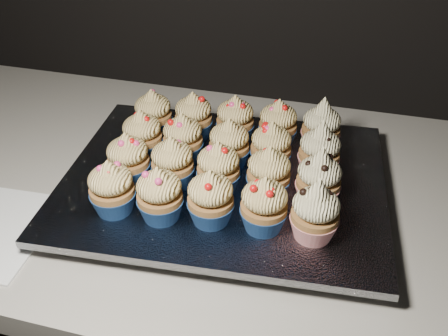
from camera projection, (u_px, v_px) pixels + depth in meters
cabinet at (144, 335)px, 1.12m from camera, size 2.40×0.60×0.86m
worktop at (119, 174)px, 0.85m from camera, size 2.44×0.64×0.04m
baking_tray at (224, 188)px, 0.77m from camera, size 0.47×0.37×0.02m
foil_lining at (224, 180)px, 0.76m from camera, size 0.51×0.41×0.01m
cupcake_0 at (112, 188)px, 0.67m from camera, size 0.06×0.06×0.08m
cupcake_1 at (160, 195)px, 0.66m from camera, size 0.06×0.06×0.08m
cupcake_2 at (211, 199)px, 0.66m from camera, size 0.06×0.06×0.08m
cupcake_3 at (264, 205)px, 0.65m from camera, size 0.06×0.06×0.08m
cupcake_4 at (315, 212)px, 0.63m from camera, size 0.06×0.06×0.10m
cupcake_5 at (128, 159)px, 0.73m from camera, size 0.06×0.06×0.08m
cupcake_6 at (172, 163)px, 0.72m from camera, size 0.06×0.06×0.08m
cupcake_7 at (218, 169)px, 0.71m from camera, size 0.06×0.06×0.08m
cupcake_8 at (269, 174)px, 0.70m from camera, size 0.06×0.06×0.08m
cupcake_9 at (319, 179)px, 0.69m from camera, size 0.06×0.06×0.10m
cupcake_10 at (143, 135)px, 0.78m from camera, size 0.06×0.06×0.08m
cupcake_11 at (183, 139)px, 0.78m from camera, size 0.06×0.06×0.08m
cupcake_12 at (229, 145)px, 0.76m from camera, size 0.06×0.06×0.08m
cupcake_13 at (271, 147)px, 0.76m from camera, size 0.06×0.06×0.08m
cupcake_14 at (319, 151)px, 0.74m from camera, size 0.06×0.06×0.10m
cupcake_15 at (153, 114)px, 0.84m from camera, size 0.06×0.06×0.08m
cupcake_16 at (193, 117)px, 0.83m from camera, size 0.06×0.06×0.08m
cupcake_17 at (235, 120)px, 0.82m from camera, size 0.06×0.06×0.08m
cupcake_18 at (278, 124)px, 0.81m from camera, size 0.06×0.06×0.08m
cupcake_19 at (321, 127)px, 0.80m from camera, size 0.06×0.06×0.10m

